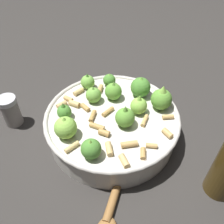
{
  "coord_description": "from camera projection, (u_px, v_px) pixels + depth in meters",
  "views": [
    {
      "loc": [
        -0.07,
        -0.37,
        0.43
      ],
      "look_at": [
        0.0,
        0.0,
        0.07
      ],
      "focal_mm": 37.37,
      "sensor_mm": 36.0,
      "label": 1
    }
  ],
  "objects": [
    {
      "name": "ground_plane",
      "position": [
        112.0,
        134.0,
        0.57
      ],
      "size": [
        2.4,
        2.4,
        0.0
      ],
      "primitive_type": "plane",
      "color": "#2D2B28"
    },
    {
      "name": "pepper_shaker",
      "position": [
        10.0,
        111.0,
        0.57
      ],
      "size": [
        0.05,
        0.05,
        0.08
      ],
      "color": "gray",
      "rests_on": "ground"
    },
    {
      "name": "wooden_spoon",
      "position": [
        119.0,
        187.0,
        0.46
      ],
      "size": [
        0.14,
        0.24,
        0.02
      ],
      "color": "olive",
      "rests_on": "ground"
    },
    {
      "name": "cooking_pan",
      "position": [
        112.0,
        121.0,
        0.54
      ],
      "size": [
        0.3,
        0.3,
        0.12
      ],
      "color": "beige",
      "rests_on": "ground"
    }
  ]
}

